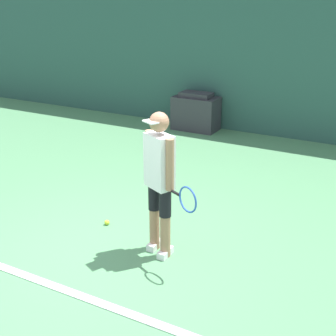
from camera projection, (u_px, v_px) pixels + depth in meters
ground_plane at (103, 254)px, 5.51m from camera, size 24.00×24.00×0.00m
back_wall at (262, 68)px, 9.66m from camera, size 24.00×0.10×2.80m
court_baseline at (59, 288)px, 4.87m from camera, size 21.60×0.10×0.01m
tennis_player at (160, 178)px, 5.21m from camera, size 0.82×0.46×1.70m
tennis_ball at (107, 222)px, 6.18m from camera, size 0.07×0.07×0.07m
covered_chair at (196, 112)px, 10.29m from camera, size 0.98×0.56×0.83m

